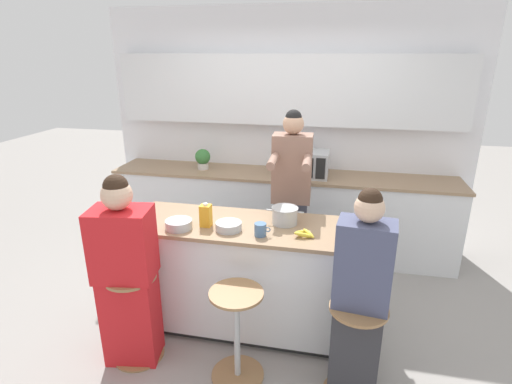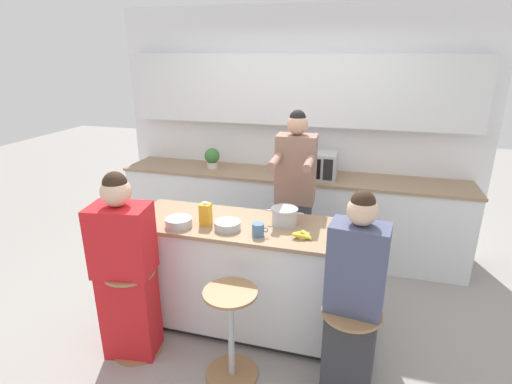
% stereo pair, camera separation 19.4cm
% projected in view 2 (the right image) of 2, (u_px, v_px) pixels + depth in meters
% --- Properties ---
extents(ground_plane, '(16.00, 16.00, 0.00)m').
position_uv_depth(ground_plane, '(254.00, 325.00, 3.42)').
color(ground_plane, gray).
extents(wall_back, '(4.14, 0.22, 2.70)m').
position_uv_depth(wall_back, '(296.00, 115.00, 4.47)').
color(wall_back, white).
rests_on(wall_back, ground_plane).
extents(back_counter, '(3.83, 0.59, 0.94)m').
position_uv_depth(back_counter, '(288.00, 213.00, 4.57)').
color(back_counter, silver).
rests_on(back_counter, ground_plane).
extents(kitchen_island, '(1.99, 0.65, 0.94)m').
position_uv_depth(kitchen_island, '(254.00, 277.00, 3.27)').
color(kitchen_island, black).
rests_on(kitchen_island, ground_plane).
extents(bar_stool_leftmost, '(0.38, 0.38, 0.70)m').
position_uv_depth(bar_stool_leftmost, '(133.00, 308.00, 3.02)').
color(bar_stool_leftmost, '#997047').
rests_on(bar_stool_leftmost, ground_plane).
extents(bar_stool_center, '(0.38, 0.38, 0.70)m').
position_uv_depth(bar_stool_center, '(231.00, 331.00, 2.78)').
color(bar_stool_center, '#997047').
rests_on(bar_stool_center, ground_plane).
extents(bar_stool_rightmost, '(0.38, 0.38, 0.70)m').
position_uv_depth(bar_stool_rightmost, '(348.00, 353.00, 2.57)').
color(bar_stool_rightmost, '#997047').
rests_on(bar_stool_rightmost, ground_plane).
extents(person_cooking, '(0.37, 0.57, 1.76)m').
position_uv_depth(person_cooking, '(295.00, 207.00, 3.64)').
color(person_cooking, '#383842').
rests_on(person_cooking, ground_plane).
extents(person_wrapped_blanket, '(0.45, 0.35, 1.46)m').
position_uv_depth(person_wrapped_blanket, '(126.00, 272.00, 2.91)').
color(person_wrapped_blanket, red).
rests_on(person_wrapped_blanket, ground_plane).
extents(person_seated_near, '(0.37, 0.30, 1.48)m').
position_uv_depth(person_seated_near, '(353.00, 311.00, 2.50)').
color(person_seated_near, '#333338').
rests_on(person_seated_near, ground_plane).
extents(cooking_pot, '(0.30, 0.21, 0.13)m').
position_uv_depth(cooking_pot, '(285.00, 216.00, 3.10)').
color(cooking_pot, '#B7BABC').
rests_on(cooking_pot, kitchen_island).
extents(fruit_bowl, '(0.20, 0.20, 0.06)m').
position_uv_depth(fruit_bowl, '(228.00, 225.00, 3.03)').
color(fruit_bowl, '#B7BABC').
rests_on(fruit_bowl, kitchen_island).
extents(mixing_bowl_steel, '(0.20, 0.20, 0.07)m').
position_uv_depth(mixing_bowl_steel, '(179.00, 222.00, 3.08)').
color(mixing_bowl_steel, '#B7BABC').
rests_on(mixing_bowl_steel, kitchen_island).
extents(coffee_cup_near, '(0.12, 0.09, 0.10)m').
position_uv_depth(coffee_cup_near, '(258.00, 230.00, 2.91)').
color(coffee_cup_near, '#4C7099').
rests_on(coffee_cup_near, kitchen_island).
extents(coffee_cup_far, '(0.12, 0.09, 0.08)m').
position_uv_depth(coffee_cup_far, '(345.00, 242.00, 2.74)').
color(coffee_cup_far, '#DB4C51').
rests_on(coffee_cup_far, kitchen_island).
extents(banana_bunch, '(0.17, 0.12, 0.06)m').
position_uv_depth(banana_bunch, '(302.00, 235.00, 2.88)').
color(banana_bunch, yellow).
rests_on(banana_bunch, kitchen_island).
extents(juice_carton, '(0.08, 0.08, 0.19)m').
position_uv_depth(juice_carton, '(206.00, 214.00, 3.09)').
color(juice_carton, gold).
rests_on(juice_carton, kitchen_island).
extents(microwave, '(0.54, 0.33, 0.28)m').
position_uv_depth(microwave, '(311.00, 165.00, 4.28)').
color(microwave, '#B2B5B7').
rests_on(microwave, back_counter).
extents(potted_plant, '(0.17, 0.17, 0.23)m').
position_uv_depth(potted_plant, '(212.00, 157.00, 4.61)').
color(potted_plant, beige).
rests_on(potted_plant, back_counter).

